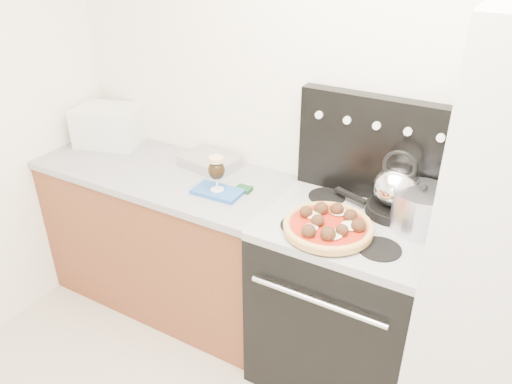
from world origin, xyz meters
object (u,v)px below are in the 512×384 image
Objects in this scene: beer_glass at (217,174)px; tea_kettle at (397,183)px; stove_body at (342,303)px; toaster_oven at (108,126)px; pizza at (328,225)px; oven_mitt at (217,192)px; pizza_pan at (328,231)px; base_cabinet at (169,239)px; stock_pot at (420,210)px; skillet at (393,209)px.

beer_glass is 0.86m from tea_kettle.
toaster_oven reaches higher than stove_body.
stove_body is 2.41× the size of toaster_oven.
oven_mitt is at bearing 172.69° from pizza.
tea_kettle reaches higher than pizza_pan.
stock_pot is at bearing 2.81° from base_cabinet.
beer_glass reaches higher than base_cabinet.
pizza reaches higher than skillet.
tea_kettle is at bearing 0.00° from skillet.
stove_body is 3.61× the size of stock_pot.
stock_pot is at bearing 8.89° from beer_glass.
pizza_pan is at bearing 0.00° from pizza.
toaster_oven reaches higher than skillet.
oven_mitt is 0.64m from pizza.
base_cabinet is at bearing 178.70° from stove_body.
skillet reaches higher than stove_body.
toaster_oven is (-1.61, 0.15, 0.57)m from stove_body.
tea_kettle is at bearing 47.63° from stove_body.
pizza is at bearing -7.31° from beer_glass.
pizza_pan is 0.41m from stock_pot.
stove_body is at bearing 67.92° from pizza_pan.
skillet is 0.16m from stock_pot.
beer_glass is (-0.68, -0.06, 0.57)m from stove_body.
toaster_oven reaches higher than stock_pot.
oven_mitt is 1.34× the size of beer_glass.
toaster_oven reaches higher than base_cabinet.
pizza_pan reaches higher than base_cabinet.
pizza_pan is 1.45× the size of skillet.
beer_glass reaches higher than stock_pot.
pizza_pan is 0.39m from tea_kettle.
skillet is (0.83, 0.21, -0.07)m from beer_glass.
stock_pot is at bearing 8.89° from oven_mitt.
tea_kettle is at bearing 14.47° from beer_glass.
tea_kettle is (0.83, 0.21, 0.17)m from oven_mitt.
pizza is (0.00, 0.00, 0.03)m from pizza_pan.
tea_kettle reaches higher than pizza.
skillet reaches higher than base_cabinet.
toaster_oven is at bearing 165.98° from base_cabinet.
toaster_oven is 1.58m from pizza_pan.
pizza_pan is at bearing -7.31° from beer_glass.
stove_body is at bearing -161.26° from stock_pot.
stove_body is 0.64m from stock_pot.
skillet is at bearing 55.98° from pizza_pan.
toaster_oven is 1.60× the size of tea_kettle.
pizza is at bearing -28.96° from toaster_oven.
oven_mitt is (0.93, -0.21, -0.10)m from toaster_oven.
stove_body is 2.44× the size of pizza_pan.
pizza is at bearing -112.08° from stove_body.
base_cabinet is 4.02× the size of pizza_pan.
pizza_pan is (1.55, -0.29, -0.09)m from toaster_oven.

